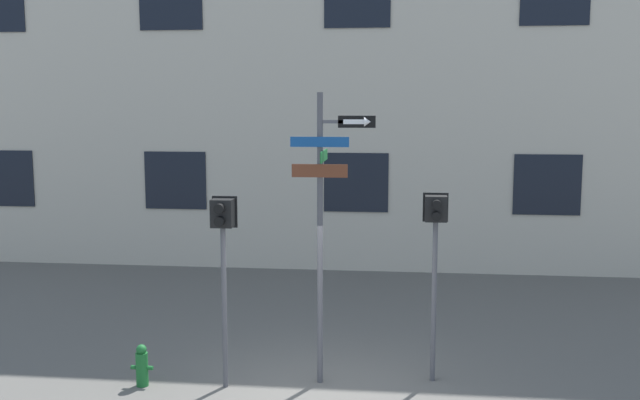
{
  "coord_description": "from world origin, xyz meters",
  "views": [
    {
      "loc": [
        1.08,
        -10.01,
        4.33
      ],
      "look_at": [
        -0.1,
        0.64,
        2.89
      ],
      "focal_mm": 40.0,
      "sensor_mm": 36.0,
      "label": 1
    }
  ],
  "objects_px": {
    "street_sign_pole": "(324,214)",
    "fire_hydrant": "(142,366)",
    "pedestrian_signal_right": "(435,235)",
    "pedestrian_signal_left": "(223,239)"
  },
  "relations": [
    {
      "from": "street_sign_pole",
      "to": "fire_hydrant",
      "type": "bearing_deg",
      "value": -170.99
    },
    {
      "from": "fire_hydrant",
      "to": "street_sign_pole",
      "type": "bearing_deg",
      "value": 9.01
    },
    {
      "from": "pedestrian_signal_right",
      "to": "fire_hydrant",
      "type": "relative_size",
      "value": 4.5
    },
    {
      "from": "pedestrian_signal_left",
      "to": "pedestrian_signal_right",
      "type": "relative_size",
      "value": 0.99
    },
    {
      "from": "pedestrian_signal_left",
      "to": "fire_hydrant",
      "type": "bearing_deg",
      "value": -175.48
    },
    {
      "from": "pedestrian_signal_right",
      "to": "fire_hydrant",
      "type": "height_order",
      "value": "pedestrian_signal_right"
    },
    {
      "from": "street_sign_pole",
      "to": "pedestrian_signal_left",
      "type": "relative_size",
      "value": 1.53
    },
    {
      "from": "street_sign_pole",
      "to": "fire_hydrant",
      "type": "relative_size",
      "value": 6.83
    },
    {
      "from": "pedestrian_signal_right",
      "to": "street_sign_pole",
      "type": "bearing_deg",
      "value": -171.28
    },
    {
      "from": "street_sign_pole",
      "to": "pedestrian_signal_left",
      "type": "height_order",
      "value": "street_sign_pole"
    }
  ]
}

